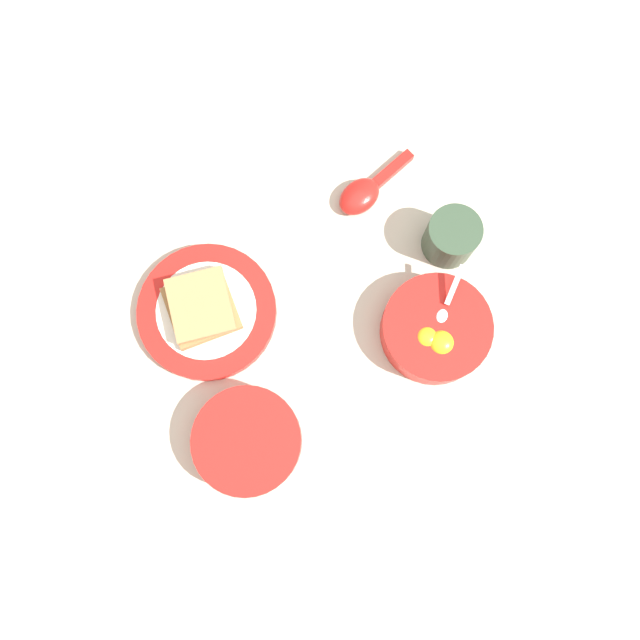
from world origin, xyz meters
The scene contains 7 objects.
ground_plane centered at (0.00, 0.00, 0.00)m, with size 3.00×3.00×0.00m, color beige.
egg_bowl centered at (-0.02, -0.08, 0.02)m, with size 0.15×0.14×0.07m.
toast_plate centered at (-0.11, 0.22, 0.01)m, with size 0.19×0.19×0.02m.
toast_sandwich centered at (-0.11, 0.22, 0.03)m, with size 0.12×0.12×0.02m.
soup_spoon centered at (0.13, 0.08, 0.01)m, with size 0.13×0.08×0.03m.
congee_bowl centered at (-0.25, 0.10, 0.03)m, with size 0.14×0.14×0.05m.
drinking_cup centered at (0.10, -0.05, 0.03)m, with size 0.07×0.07×0.06m.
Camera 1 is at (-0.23, 0.01, 0.84)m, focal length 35.00 mm.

